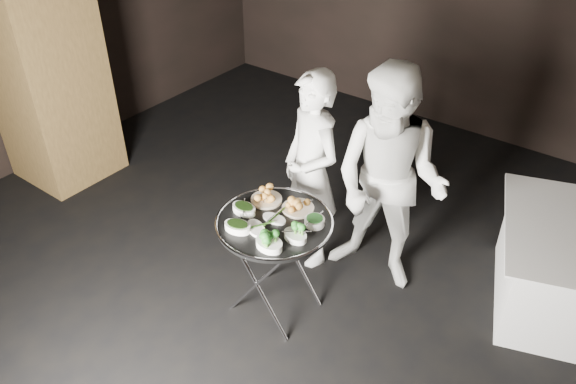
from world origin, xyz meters
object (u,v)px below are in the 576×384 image
Objects in this scene: serving_tray at (274,222)px; waiter_right at (389,183)px; tray_stand at (275,262)px; waiter_left at (311,172)px.

serving_tray is 0.45× the size of waiter_right.
tray_stand is 1.00× the size of serving_tray.
tray_stand is 0.45× the size of waiter_right.
waiter_left reaches higher than tray_stand.
waiter_left is at bearing -174.76° from waiter_right.
serving_tray is 0.66m from waiter_left.
tray_stand is at bearing -52.90° from waiter_left.
tray_stand is 0.35m from serving_tray.
waiter_left is at bearing 103.31° from tray_stand.
tray_stand is at bearing -125.69° from waiter_right.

